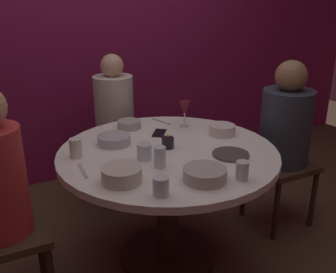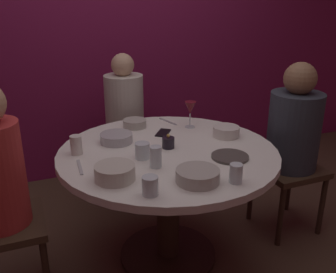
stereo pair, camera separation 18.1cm
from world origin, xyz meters
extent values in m
plane|color=#4C3828|center=(0.00, 0.00, 0.00)|extent=(8.00, 8.00, 0.00)
cube|color=maroon|center=(0.00, 1.44, 1.30)|extent=(6.00, 0.10, 2.60)
cylinder|color=white|center=(0.00, 0.00, 0.71)|extent=(1.25, 1.25, 0.04)
cylinder|color=#332319|center=(0.00, 0.00, 0.34)|extent=(0.14, 0.14, 0.69)
cylinder|color=#2D2116|center=(0.00, 0.00, 0.01)|extent=(0.60, 0.60, 0.03)
cube|color=#3F2D1E|center=(-0.91, 0.00, 0.45)|extent=(0.40, 0.40, 0.04)
cylinder|color=#332319|center=(-0.74, 0.17, 0.21)|extent=(0.04, 0.04, 0.43)
cube|color=#3F2D1E|center=(0.00, 0.90, 0.45)|extent=(0.40, 0.40, 0.04)
cylinder|color=beige|center=(0.00, 0.90, 0.73)|extent=(0.30, 0.30, 0.52)
sphere|color=tan|center=(0.00, 0.90, 1.06)|extent=(0.17, 0.17, 0.17)
cylinder|color=#332319|center=(-0.17, 1.07, 0.21)|extent=(0.04, 0.04, 0.43)
cylinder|color=#332319|center=(-0.17, 0.73, 0.21)|extent=(0.04, 0.04, 0.43)
cylinder|color=#332319|center=(0.17, 1.07, 0.21)|extent=(0.04, 0.04, 0.43)
cylinder|color=#332319|center=(0.17, 0.73, 0.21)|extent=(0.04, 0.04, 0.43)
cube|color=#3F2D1E|center=(0.89, 0.00, 0.45)|extent=(0.40, 0.40, 0.04)
cylinder|color=#2D333D|center=(0.89, 0.00, 0.72)|extent=(0.34, 0.34, 0.51)
sphere|color=#8C6647|center=(0.89, 0.00, 1.07)|extent=(0.20, 0.20, 0.20)
cylinder|color=#332319|center=(1.06, 0.17, 0.21)|extent=(0.04, 0.04, 0.43)
cylinder|color=#332319|center=(0.72, 0.17, 0.21)|extent=(0.04, 0.04, 0.43)
cylinder|color=#332319|center=(1.06, -0.17, 0.21)|extent=(0.04, 0.04, 0.43)
cylinder|color=#332319|center=(0.72, -0.17, 0.21)|extent=(0.04, 0.04, 0.43)
cylinder|color=black|center=(0.01, 0.03, 0.76)|extent=(0.07, 0.07, 0.06)
sphere|color=#F9D159|center=(0.01, 0.03, 0.80)|extent=(0.02, 0.02, 0.02)
cylinder|color=silver|center=(0.28, 0.30, 0.73)|extent=(0.06, 0.06, 0.01)
cylinder|color=silver|center=(0.28, 0.30, 0.78)|extent=(0.01, 0.01, 0.09)
cone|color=maroon|center=(0.28, 0.30, 0.87)|extent=(0.08, 0.08, 0.08)
cylinder|color=#4C4742|center=(0.27, -0.23, 0.74)|extent=(0.20, 0.20, 0.01)
cube|color=black|center=(0.07, 0.26, 0.73)|extent=(0.14, 0.15, 0.01)
cylinder|color=#B7B7BC|center=(-0.24, 0.22, 0.76)|extent=(0.19, 0.19, 0.05)
cylinder|color=beige|center=(-0.37, -0.25, 0.77)|extent=(0.19, 0.19, 0.07)
cylinder|color=silver|center=(0.42, 0.07, 0.76)|extent=(0.16, 0.16, 0.06)
cylinder|color=#B2ADA3|center=(-0.02, -0.41, 0.76)|extent=(0.21, 0.21, 0.06)
cylinder|color=#B2ADA3|center=(-0.06, 0.45, 0.75)|extent=(0.15, 0.15, 0.05)
cylinder|color=silver|center=(-0.17, -0.06, 0.77)|extent=(0.08, 0.08, 0.09)
cylinder|color=silver|center=(-0.14, -0.19, 0.78)|extent=(0.06, 0.06, 0.11)
cylinder|color=silver|center=(-0.49, 0.13, 0.78)|extent=(0.07, 0.07, 0.11)
cylinder|color=silver|center=(-0.27, -0.45, 0.77)|extent=(0.07, 0.07, 0.09)
cylinder|color=silver|center=(0.14, -0.49, 0.78)|extent=(0.06, 0.06, 0.09)
cube|color=#B7B7BC|center=(-0.51, -0.05, 0.73)|extent=(0.03, 0.18, 0.01)
cube|color=#B7B7BC|center=(0.19, 0.46, 0.73)|extent=(0.06, 0.18, 0.01)
camera|label=1|loc=(-0.91, -1.76, 1.56)|focal=40.36mm
camera|label=2|loc=(-0.74, -1.84, 1.56)|focal=40.36mm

